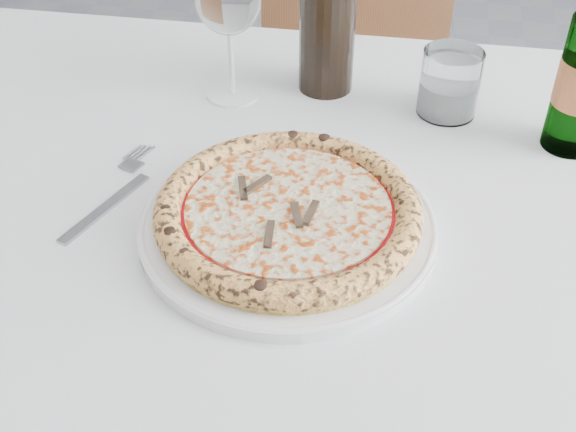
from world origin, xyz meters
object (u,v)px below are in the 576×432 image
(wine_glass, at_px, (228,0))
(tumbler, at_px, (449,87))
(chair_far, at_px, (362,50))
(pizza, at_px, (288,211))
(dining_table, at_px, (302,237))
(plate, at_px, (288,224))

(wine_glass, xyz_separation_m, tumbler, (0.29, 0.01, -0.10))
(wine_glass, distance_m, tumbler, 0.31)
(chair_far, relative_size, tumbler, 10.48)
(pizza, bearing_deg, dining_table, 90.00)
(plate, bearing_deg, wine_glass, 115.35)
(dining_table, distance_m, tumbler, 0.28)
(pizza, height_order, tumbler, tumbler)
(pizza, height_order, wine_glass, wine_glass)
(tumbler, bearing_deg, wine_glass, -178.23)
(pizza, relative_size, wine_glass, 1.48)
(plate, bearing_deg, pizza, 147.99)
(dining_table, height_order, tumbler, tumbler)
(plate, distance_m, wine_glass, 0.33)
(tumbler, bearing_deg, dining_table, -132.00)
(chair_far, height_order, wine_glass, wine_glass)
(plate, distance_m, tumbler, 0.33)
(pizza, bearing_deg, wine_glass, 115.35)
(dining_table, xyz_separation_m, pizza, (-0.00, -0.10, 0.12))
(dining_table, relative_size, plate, 4.20)
(plate, xyz_separation_m, wine_glass, (-0.13, 0.27, 0.13))
(pizza, distance_m, wine_glass, 0.32)
(chair_far, bearing_deg, pizza, -90.05)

